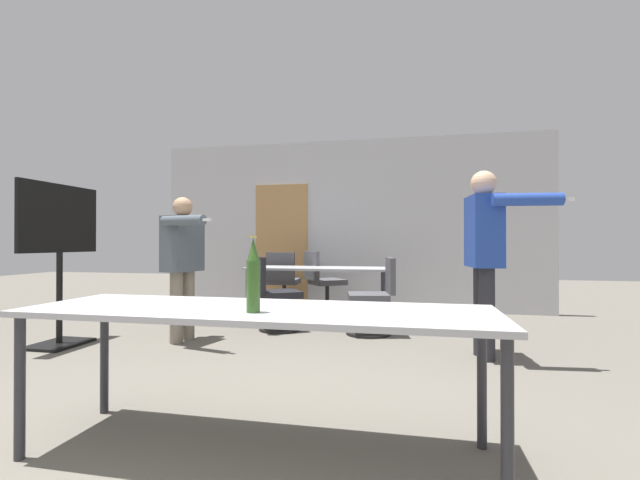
{
  "coord_description": "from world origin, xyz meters",
  "views": [
    {
      "loc": [
        1.0,
        -1.5,
        1.07
      ],
      "look_at": [
        0.18,
        2.38,
        1.1
      ],
      "focal_mm": 24.0,
      "sensor_mm": 36.0,
      "label": 1
    }
  ],
  "objects": [
    {
      "name": "conference_table_near",
      "position": [
        0.24,
        0.57,
        0.68
      ],
      "size": [
        2.38,
        0.72,
        0.74
      ],
      "color": "#A8A8AD",
      "rests_on": "ground_plane"
    },
    {
      "name": "conference_table_far",
      "position": [
        -0.23,
        4.18,
        0.67
      ],
      "size": [
        1.92,
        0.69,
        0.74
      ],
      "color": "#A8A8AD",
      "rests_on": "ground_plane"
    },
    {
      "name": "office_chair_far_left",
      "position": [
        0.6,
        3.54,
        0.41
      ],
      "size": [
        0.59,
        0.54,
        0.9
      ],
      "rotation": [
        0.0,
        0.0,
        1.76
      ],
      "color": "black",
      "rests_on": "ground_plane"
    },
    {
      "name": "person_center_tall",
      "position": [
        -1.42,
        2.75,
        0.94
      ],
      "size": [
        0.7,
        0.75,
        1.57
      ],
      "rotation": [
        0.0,
        0.0,
        -1.8
      ],
      "color": "slate",
      "rests_on": "ground_plane"
    },
    {
      "name": "office_chair_far_right",
      "position": [
        -0.28,
        4.78,
        0.45
      ],
      "size": [
        0.69,
        0.67,
        0.95
      ],
      "rotation": [
        0.0,
        0.0,
        5.36
      ],
      "color": "black",
      "rests_on": "ground_plane"
    },
    {
      "name": "back_wall",
      "position": [
        -0.03,
        5.4,
        1.36
      ],
      "size": [
        6.28,
        0.12,
        2.74
      ],
      "color": "#BCBCC1",
      "rests_on": "ground_plane"
    },
    {
      "name": "office_chair_side_rolled",
      "position": [
        -0.63,
        3.51,
        0.42
      ],
      "size": [
        0.68,
        0.66,
        0.9
      ],
      "rotation": [
        0.0,
        0.0,
        5.28
      ],
      "color": "black",
      "rests_on": "ground_plane"
    },
    {
      "name": "person_far_watching",
      "position": [
        1.69,
        2.73,
        1.05
      ],
      "size": [
        0.84,
        0.69,
        1.75
      ],
      "rotation": [
        0.0,
        0.0,
        -1.48
      ],
      "color": "#28282D",
      "rests_on": "ground_plane"
    },
    {
      "name": "beer_bottle",
      "position": [
        0.27,
        0.43,
        0.91
      ],
      "size": [
        0.07,
        0.07,
        0.36
      ],
      "color": "#2D511E",
      "rests_on": "conference_table_near"
    },
    {
      "name": "tv_screen",
      "position": [
        -2.59,
        2.31,
        1.04
      ],
      "size": [
        0.44,
        1.01,
        1.69
      ],
      "rotation": [
        0.0,
        0.0,
        1.57
      ],
      "color": "black",
      "rests_on": "ground_plane"
    },
    {
      "name": "office_chair_near_pushed",
      "position": [
        -0.93,
        4.89,
        0.43
      ],
      "size": [
        0.52,
        0.56,
        0.93
      ],
      "rotation": [
        0.0,
        0.0,
        0.07
      ],
      "color": "black",
      "rests_on": "ground_plane"
    }
  ]
}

